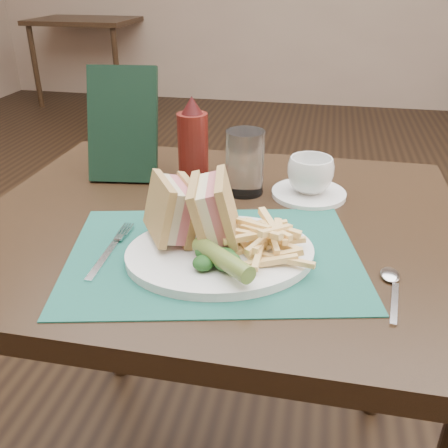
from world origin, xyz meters
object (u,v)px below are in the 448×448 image
sandwich_half_a (159,211)px  check_presenter (123,125)px  drinking_glass (245,162)px  ketchup_bottle (193,141)px  sandwich_half_b (201,210)px  table_main (218,369)px  table_bg_left (91,61)px  saucer (309,194)px  coffee_cup (310,175)px  placemat (214,255)px  plate (220,253)px

sandwich_half_a → check_presenter: size_ratio=0.43×
drinking_glass → ketchup_bottle: 0.12m
sandwich_half_b → sandwich_half_a: bearing=179.8°
sandwich_half_a → check_presenter: check_presenter is taller
table_main → table_bg_left: same height
table_main → ketchup_bottle: bearing=118.4°
sandwich_half_b → ketchup_bottle: (-0.09, 0.28, 0.02)m
table_bg_left → sandwich_half_b: bearing=-62.1°
sandwich_half_b → saucer: (0.16, 0.25, -0.07)m
table_main → sandwich_half_b: 0.46m
sandwich_half_a → drinking_glass: size_ratio=0.81×
coffee_cup → check_presenter: check_presenter is taller
table_bg_left → ketchup_bottle: (1.94, -3.55, 0.47)m
drinking_glass → sandwich_half_b: bearing=-96.9°
sandwich_half_a → table_bg_left: bearing=84.4°
placemat → check_presenter: (-0.26, 0.30, 0.12)m
table_bg_left → plate: size_ratio=3.00×
table_bg_left → ketchup_bottle: size_ratio=4.84×
drinking_glass → check_presenter: check_presenter is taller
plate → check_presenter: size_ratio=1.24×
sandwich_half_b → table_bg_left: bearing=108.1°
table_bg_left → sandwich_half_a: size_ratio=8.58×
placemat → check_presenter: bearing=131.6°
placemat → drinking_glass: bearing=88.6°
table_bg_left → sandwich_half_a: (1.96, -3.84, 0.44)m
table_main → check_presenter: 0.57m
sandwich_half_b → drinking_glass: size_ratio=0.86×
table_main → plate: bearing=-75.8°
plate → ketchup_bottle: ketchup_bottle is taller
sandwich_half_a → saucer: sandwich_half_a is taller
sandwich_half_a → placemat: bearing=-35.8°
plate → sandwich_half_b: 0.08m
plate → sandwich_half_a: sandwich_half_a is taller
drinking_glass → ketchup_bottle: (-0.12, 0.03, 0.03)m
placemat → sandwich_half_a: 0.11m
coffee_cup → ketchup_bottle: ketchup_bottle is taller
table_bg_left → ketchup_bottle: 4.08m
table_main → table_bg_left: size_ratio=1.00×
table_bg_left → drinking_glass: (2.06, -3.58, 0.44)m
coffee_cup → ketchup_bottle: 0.25m
saucer → coffee_cup: coffee_cup is taller
sandwich_half_b → ketchup_bottle: bearing=97.4°
table_bg_left → coffee_cup: (2.19, -3.58, 0.42)m
table_main → plate: size_ratio=3.00×
placemat → plate: plate is taller
drinking_glass → ketchup_bottle: size_ratio=0.70×
sandwich_half_b → ketchup_bottle: ketchup_bottle is taller
saucer → ketchup_bottle: ketchup_bottle is taller
placemat → saucer: saucer is taller
sandwich_half_b → ketchup_bottle: 0.29m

